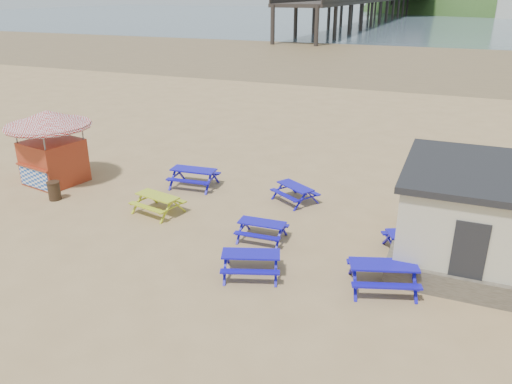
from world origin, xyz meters
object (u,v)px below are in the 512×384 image
at_px(picnic_table_blue_b, 295,194).
at_px(picnic_table_yellow, 158,204).
at_px(litter_bin, 54,191).
at_px(ice_cream_kiosk, 50,138).
at_px(picnic_table_blue_a, 194,178).

distance_m(picnic_table_blue_b, picnic_table_yellow, 5.61).
height_order(picnic_table_blue_b, litter_bin, litter_bin).
xyz_separation_m(ice_cream_kiosk, litter_bin, (1.42, -1.64, -1.70)).
distance_m(picnic_table_yellow, ice_cream_kiosk, 6.53).
xyz_separation_m(picnic_table_blue_b, picnic_table_yellow, (-4.65, -3.14, 0.02)).
height_order(picnic_table_blue_a, picnic_table_blue_b, picnic_table_blue_a).
bearing_deg(picnic_table_blue_a, picnic_table_blue_b, -3.85).
xyz_separation_m(picnic_table_blue_a, ice_cream_kiosk, (-6.11, -1.91, 1.69)).
relative_size(picnic_table_blue_a, picnic_table_blue_b, 0.98).
relative_size(picnic_table_blue_a, picnic_table_yellow, 1.03).
height_order(picnic_table_blue_a, litter_bin, picnic_table_blue_a).
distance_m(picnic_table_blue_a, ice_cream_kiosk, 6.62).
bearing_deg(picnic_table_blue_b, picnic_table_yellow, -113.61).
distance_m(ice_cream_kiosk, litter_bin, 2.76).
bearing_deg(picnic_table_blue_a, litter_bin, -147.79).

